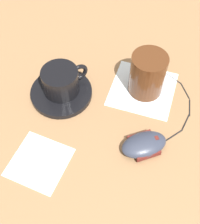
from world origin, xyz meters
TOP-DOWN VIEW (x-y plane):
  - ground_plane at (0.00, 0.00)m, footprint 3.00×3.00m
  - saucer at (0.10, -0.08)m, footprint 0.15×0.15m
  - coffee_cup at (0.10, -0.08)m, footprint 0.11×0.09m
  - computer_mouse at (-0.07, 0.09)m, footprint 0.11×0.08m
  - mouse_cable at (-0.17, -0.03)m, footprint 0.09×0.22m
  - napkin_under_glass at (-0.10, -0.07)m, footprint 0.20×0.20m
  - drinking_glass at (-0.10, -0.07)m, footprint 0.08×0.08m
  - napkin_spare at (0.15, 0.10)m, footprint 0.15×0.15m

SIDE VIEW (x-z plane):
  - ground_plane at x=0.00m, z-range 0.00..0.00m
  - napkin_under_glass at x=-0.10m, z-range 0.00..0.00m
  - napkin_spare at x=0.15m, z-range 0.00..0.00m
  - mouse_cable at x=-0.17m, z-range 0.00..0.00m
  - saucer at x=0.10m, z-range 0.00..0.01m
  - computer_mouse at x=-0.07m, z-range 0.00..0.03m
  - coffee_cup at x=0.10m, z-range 0.01..0.07m
  - drinking_glass at x=-0.10m, z-range 0.00..0.11m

